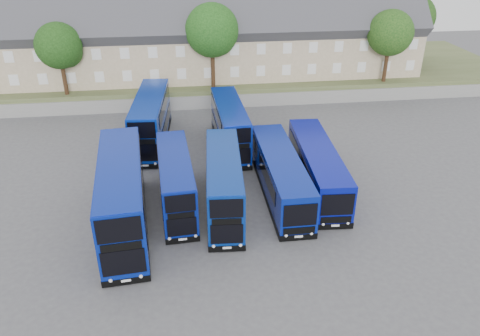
% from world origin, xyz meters
% --- Properties ---
extents(ground, '(120.00, 120.00, 0.00)m').
position_xyz_m(ground, '(0.00, 0.00, 0.00)').
color(ground, '#4C4C51').
rests_on(ground, ground).
extents(retaining_wall, '(70.00, 0.40, 1.50)m').
position_xyz_m(retaining_wall, '(0.00, 24.00, 0.75)').
color(retaining_wall, slate).
rests_on(retaining_wall, ground).
extents(earth_bank, '(80.00, 20.00, 2.00)m').
position_xyz_m(earth_bank, '(0.00, 34.00, 1.00)').
color(earth_bank, '#49542F').
rests_on(earth_bank, ground).
extents(terrace_row, '(54.00, 10.40, 11.20)m').
position_xyz_m(terrace_row, '(0.00, 30.00, 6.60)').
color(terrace_row, tan).
rests_on(terrace_row, earth_bank).
extents(dd_front_left, '(3.80, 12.36, 4.84)m').
position_xyz_m(dd_front_left, '(-5.95, 1.63, 2.38)').
color(dd_front_left, navy).
rests_on(dd_front_left, ground).
extents(dd_front_mid, '(2.83, 9.90, 3.88)m').
position_xyz_m(dd_front_mid, '(-2.43, 3.99, 1.90)').
color(dd_front_mid, navy).
rests_on(dd_front_mid, ground).
extents(dd_front_right, '(3.06, 10.51, 4.12)m').
position_xyz_m(dd_front_right, '(0.96, 3.03, 2.02)').
color(dd_front_right, navy).
rests_on(dd_front_right, ground).
extents(dd_rear_left, '(3.47, 11.44, 4.48)m').
position_xyz_m(dd_rear_left, '(-4.60, 15.55, 2.20)').
color(dd_rear_left, '#082B9D').
rests_on(dd_rear_left, ground).
extents(dd_rear_right, '(2.67, 10.43, 4.12)m').
position_xyz_m(dd_rear_right, '(2.56, 13.68, 2.02)').
color(dd_rear_right, '#082199').
rests_on(dd_rear_right, ground).
extents(coach_east_a, '(2.56, 12.13, 3.31)m').
position_xyz_m(coach_east_a, '(5.39, 4.50, 1.62)').
color(coach_east_a, navy).
rests_on(coach_east_a, ground).
extents(coach_east_b, '(3.22, 12.24, 3.31)m').
position_xyz_m(coach_east_b, '(8.49, 5.38, 1.62)').
color(coach_east_b, '#071192').
rests_on(coach_east_b, ground).
extents(tree_west, '(4.80, 4.80, 7.65)m').
position_xyz_m(tree_west, '(-13.85, 25.10, 7.05)').
color(tree_west, '#382314').
rests_on(tree_west, earth_bank).
extents(tree_mid, '(5.76, 5.76, 9.18)m').
position_xyz_m(tree_mid, '(2.15, 25.60, 8.07)').
color(tree_mid, '#382314').
rests_on(tree_mid, earth_bank).
extents(tree_east, '(5.12, 5.12, 8.16)m').
position_xyz_m(tree_east, '(22.15, 25.10, 7.39)').
color(tree_east, '#382314').
rests_on(tree_east, earth_bank).
extents(tree_far, '(5.44, 5.44, 8.67)m').
position_xyz_m(tree_far, '(28.15, 32.10, 7.73)').
color(tree_far, '#382314').
rests_on(tree_far, earth_bank).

